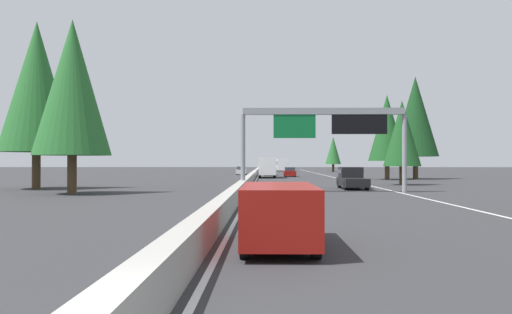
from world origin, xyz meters
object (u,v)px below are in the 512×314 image
at_px(oncoming_near, 241,171).
at_px(conifer_right_far, 415,117).
at_px(conifer_right_near, 402,134).
at_px(bus_distant_a, 282,164).
at_px(conifer_left_foreground, 72,87).
at_px(sign_gantry_overhead, 326,125).
at_px(pickup_far_right, 352,178).
at_px(conifer_left_near, 37,87).
at_px(minivan_near_center, 279,212).
at_px(conifer_right_distant, 333,151).
at_px(box_truck_mid_left, 267,167).
at_px(conifer_right_mid, 387,128).
at_px(sedan_far_center, 268,170).
at_px(sedan_distant_b, 290,172).
at_px(sedan_mid_center, 269,171).

xyz_separation_m(oncoming_near, conifer_right_far, (-23.31, -24.50, 7.71)).
distance_m(conifer_right_near, conifer_right_far, 19.39).
relative_size(bus_distant_a, conifer_left_foreground, 0.90).
height_order(sign_gantry_overhead, pickup_far_right, sign_gantry_overhead).
bearing_deg(conifer_left_near, minivan_near_center, -146.56).
height_order(conifer_right_near, conifer_left_foreground, conifer_left_foreground).
height_order(oncoming_near, conifer_right_near, conifer_right_near).
bearing_deg(conifer_left_foreground, conifer_right_distant, -19.63).
height_order(bus_distant_a, box_truck_mid_left, bus_distant_a).
bearing_deg(conifer_right_mid, sedan_far_center, 27.27).
distance_m(minivan_near_center, sedan_far_center, 84.51).
height_order(sedan_distant_b, bus_distant_a, bus_distant_a).
distance_m(box_truck_mid_left, conifer_right_near, 27.19).
bearing_deg(conifer_right_far, oncoming_near, 46.42).
relative_size(conifer_left_foreground, conifer_left_near, 0.88).
distance_m(sedan_distant_b, oncoming_near, 14.74).
distance_m(pickup_far_right, conifer_left_near, 28.20).
bearing_deg(sign_gantry_overhead, bus_distant_a, 0.35).
bearing_deg(conifer_left_near, bus_distant_a, -15.34).
bearing_deg(oncoming_near, sign_gantry_overhead, 9.40).
distance_m(box_truck_mid_left, conifer_left_near, 38.05).
distance_m(conifer_left_foreground, conifer_left_near, 8.92).
distance_m(oncoming_near, conifer_right_far, 34.69).
bearing_deg(conifer_right_near, conifer_left_near, 103.97).
bearing_deg(pickup_far_right, sedan_mid_center, 9.06).
bearing_deg(sedan_mid_center, conifer_right_distant, -24.68).
height_order(minivan_near_center, conifer_right_far, conifer_right_far).
bearing_deg(sedan_mid_center, minivan_near_center, 179.83).
bearing_deg(conifer_left_near, pickup_far_right, -88.59).
bearing_deg(minivan_near_center, conifer_right_distant, -8.08).
distance_m(sedan_distant_b, conifer_right_near, 30.98).
bearing_deg(pickup_far_right, sedan_distant_b, 5.71).
relative_size(bus_distant_a, sedan_mid_center, 2.61).
height_order(conifer_right_far, conifer_left_near, conifer_left_near).
distance_m(minivan_near_center, conifer_right_distant, 107.28).
height_order(sign_gantry_overhead, minivan_near_center, sign_gantry_overhead).
distance_m(sedan_mid_center, sedan_far_center, 10.67).
bearing_deg(sign_gantry_overhead, conifer_right_mid, -21.43).
distance_m(conifer_right_near, conifer_left_foreground, 31.71).
relative_size(sedan_distant_b, conifer_left_foreground, 0.35).
bearing_deg(pickup_far_right, conifer_right_mid, -19.75).
height_order(bus_distant_a, conifer_right_distant, conifer_right_distant).
bearing_deg(conifer_right_far, box_truck_mid_left, 74.99).
relative_size(box_truck_mid_left, sedan_mid_center, 1.93).
distance_m(sedan_mid_center, conifer_right_near, 37.83).
distance_m(sedan_distant_b, bus_distant_a, 49.10).
xyz_separation_m(oncoming_near, conifer_right_near, (-41.31, -18.06, 4.48)).
relative_size(sign_gantry_overhead, conifer_left_near, 0.88).
distance_m(conifer_right_mid, conifer_right_distant, 51.72).
bearing_deg(bus_distant_a, conifer_left_foreground, 169.03).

